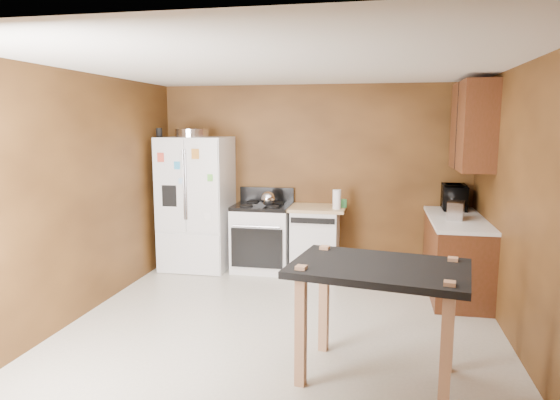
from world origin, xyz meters
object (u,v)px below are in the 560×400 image
(green_canister, at_px, (343,203))
(microwave, at_px, (454,198))
(island, at_px, (379,282))
(toaster, at_px, (456,210))
(kettle, at_px, (268,199))
(roasting_pan, at_px, (192,133))
(gas_range, at_px, (262,236))
(pen_cup, at_px, (159,133))
(paper_towel, at_px, (337,199))
(refrigerator, at_px, (197,203))
(dishwasher, at_px, (315,239))

(green_canister, height_order, microwave, microwave)
(island, bearing_deg, toaster, 68.14)
(kettle, bearing_deg, roasting_pan, -179.15)
(roasting_pan, bearing_deg, gas_range, 5.68)
(roasting_pan, height_order, toaster, roasting_pan)
(pen_cup, xyz_separation_m, microwave, (3.84, 0.33, -0.82))
(kettle, relative_size, paper_towel, 0.77)
(refrigerator, relative_size, gas_range, 1.64)
(pen_cup, xyz_separation_m, gas_range, (1.36, 0.18, -1.40))
(toaster, bearing_deg, refrigerator, -175.56)
(kettle, relative_size, dishwasher, 0.21)
(roasting_pan, bearing_deg, pen_cup, -168.31)
(gas_range, distance_m, dishwasher, 0.72)
(pen_cup, distance_m, toaster, 3.88)
(gas_range, bearing_deg, paper_towel, -5.19)
(pen_cup, bearing_deg, dishwasher, 5.65)
(dishwasher, bearing_deg, gas_range, -178.06)
(roasting_pan, distance_m, kettle, 1.34)
(refrigerator, distance_m, gas_range, 1.01)
(microwave, bearing_deg, roasting_pan, 94.37)
(kettle, height_order, gas_range, gas_range)
(green_canister, height_order, island, green_canister)
(kettle, bearing_deg, dishwasher, 9.29)
(roasting_pan, xyz_separation_m, microwave, (3.41, 0.24, -0.81))
(gas_range, bearing_deg, refrigerator, -176.19)
(kettle, bearing_deg, pen_cup, -175.91)
(roasting_pan, height_order, green_canister, roasting_pan)
(gas_range, bearing_deg, pen_cup, -172.40)
(roasting_pan, height_order, microwave, roasting_pan)
(green_canister, bearing_deg, microwave, 3.96)
(kettle, distance_m, refrigerator, 1.01)
(refrigerator, relative_size, island, 1.25)
(toaster, relative_size, gas_range, 0.25)
(roasting_pan, distance_m, island, 3.75)
(roasting_pan, distance_m, gas_range, 1.68)
(roasting_pan, height_order, gas_range, roasting_pan)
(roasting_pan, xyz_separation_m, refrigerator, (0.02, 0.03, -0.95))
(paper_towel, bearing_deg, refrigerator, 179.08)
(island, bearing_deg, green_canister, 99.62)
(microwave, height_order, gas_range, microwave)
(roasting_pan, xyz_separation_m, gas_range, (0.93, 0.09, -1.39))
(kettle, xyz_separation_m, dishwasher, (0.62, 0.10, -0.54))
(pen_cup, distance_m, dishwasher, 2.52)
(microwave, bearing_deg, paper_towel, 99.54)
(kettle, bearing_deg, refrigerator, 179.03)
(refrigerator, relative_size, dishwasher, 2.02)
(kettle, relative_size, toaster, 0.69)
(gas_range, distance_m, island, 3.12)
(microwave, relative_size, island, 0.36)
(green_canister, relative_size, island, 0.07)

